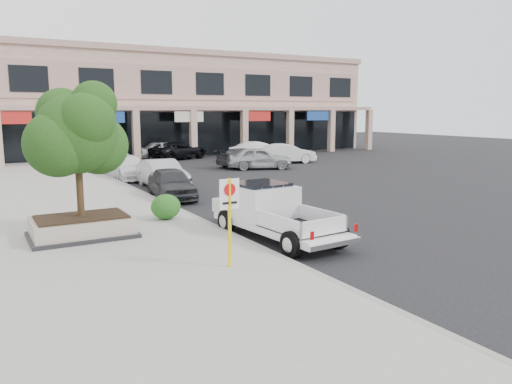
% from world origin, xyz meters
% --- Properties ---
extents(ground, '(120.00, 120.00, 0.00)m').
position_xyz_m(ground, '(0.00, 0.00, 0.00)').
color(ground, black).
rests_on(ground, ground).
extents(sidewalk, '(8.00, 52.00, 0.15)m').
position_xyz_m(sidewalk, '(-5.50, 6.00, 0.07)').
color(sidewalk, gray).
rests_on(sidewalk, ground).
extents(curb, '(0.20, 52.00, 0.15)m').
position_xyz_m(curb, '(-1.55, 6.00, 0.07)').
color(curb, gray).
rests_on(curb, ground).
extents(strip_mall, '(40.55, 12.43, 9.50)m').
position_xyz_m(strip_mall, '(8.00, 33.93, 4.75)').
color(strip_mall, tan).
rests_on(strip_mall, ground).
extents(planter, '(3.20, 2.20, 0.68)m').
position_xyz_m(planter, '(-5.89, 3.13, 0.48)').
color(planter, black).
rests_on(planter, sidewalk).
extents(planter_tree, '(2.90, 2.55, 4.00)m').
position_xyz_m(planter_tree, '(-5.75, 3.28, 3.41)').
color(planter_tree, black).
rests_on(planter_tree, planter).
extents(no_parking_sign, '(0.55, 0.09, 2.30)m').
position_xyz_m(no_parking_sign, '(-3.20, -1.99, 1.63)').
color(no_parking_sign, yellow).
rests_on(no_parking_sign, sidewalk).
extents(hedge, '(1.10, 0.99, 0.93)m').
position_xyz_m(hedge, '(-2.69, 4.25, 0.62)').
color(hedge, '#154915').
rests_on(hedge, sidewalk).
extents(pickup_truck, '(2.46, 5.70, 1.75)m').
position_xyz_m(pickup_truck, '(-0.35, 0.20, 0.88)').
color(pickup_truck, white).
rests_on(pickup_truck, ground).
extents(curb_car_a, '(2.28, 4.49, 1.47)m').
position_xyz_m(curb_car_a, '(-0.67, 9.10, 0.73)').
color(curb_car_a, '#2A2C2F').
rests_on(curb_car_a, ground).
extents(curb_car_b, '(1.64, 4.62, 1.52)m').
position_xyz_m(curb_car_b, '(0.04, 12.44, 0.76)').
color(curb_car_b, '#A5A6AD').
rests_on(curb_car_b, ground).
extents(curb_car_c, '(2.26, 4.97, 1.41)m').
position_xyz_m(curb_car_c, '(-0.56, 17.08, 0.71)').
color(curb_car_c, white).
rests_on(curb_car_c, ground).
extents(curb_car_d, '(2.66, 5.28, 1.43)m').
position_xyz_m(curb_car_d, '(-0.10, 25.12, 0.72)').
color(curb_car_d, black).
rests_on(curb_car_d, ground).
extents(lot_car_a, '(4.93, 3.29, 1.56)m').
position_xyz_m(lot_car_a, '(8.93, 17.36, 0.78)').
color(lot_car_a, '#A6A9AE').
rests_on(lot_car_a, ground).
extents(lot_car_b, '(5.12, 2.68, 1.61)m').
position_xyz_m(lot_car_b, '(11.66, 21.91, 0.80)').
color(lot_car_b, white).
rests_on(lot_car_b, ground).
extents(lot_car_c, '(4.98, 2.73, 1.37)m').
position_xyz_m(lot_car_c, '(8.89, 19.24, 0.68)').
color(lot_car_c, '#2D2F32').
rests_on(lot_car_c, ground).
extents(lot_car_d, '(5.83, 4.20, 1.47)m').
position_xyz_m(lot_car_d, '(6.58, 27.04, 0.74)').
color(lot_car_d, black).
rests_on(lot_car_d, ground).
extents(lot_car_e, '(4.74, 2.18, 1.57)m').
position_xyz_m(lot_car_e, '(5.62, 27.60, 0.79)').
color(lot_car_e, '#A3A7AB').
rests_on(lot_car_e, ground).
extents(lot_car_f, '(4.84, 2.44, 1.52)m').
position_xyz_m(lot_car_f, '(12.83, 19.81, 0.76)').
color(lot_car_f, silver).
rests_on(lot_car_f, ground).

